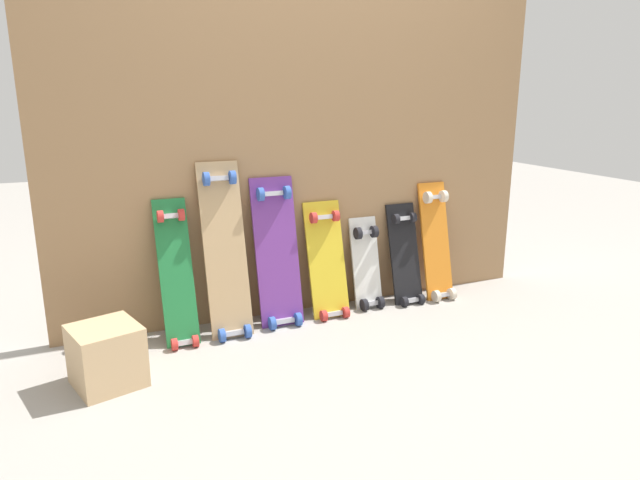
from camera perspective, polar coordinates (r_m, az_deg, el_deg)
The scene contains 10 objects.
ground_plane at distance 3.33m, azimuth -0.47°, elevation -7.02°, with size 12.00×12.00×0.00m, color #9E9991.
plywood_wall_panel at distance 3.17m, azimuth -1.00°, elevation 9.36°, with size 2.81×0.04×1.88m, color #99724C.
skateboard_green at distance 2.95m, azimuth -14.11°, elevation -3.81°, with size 0.17×0.30×0.78m.
skateboard_natural at distance 2.97m, azimuth -9.41°, elevation -1.58°, with size 0.22×0.30×0.95m.
skateboard_purple at distance 3.08m, azimuth -4.26°, elevation -1.75°, with size 0.24×0.25×0.85m.
skateboard_yellow at distance 3.20m, azimuth 0.74°, elevation -2.56°, with size 0.22×0.25×0.70m.
skateboard_white at distance 3.35m, azimuth 4.70°, elevation -2.79°, with size 0.17×0.20×0.58m.
skateboard_black at distance 3.45m, azimuth 8.54°, elevation -1.93°, with size 0.19×0.23×0.65m.
skateboard_orange at distance 3.54m, azimuth 11.59°, elevation -0.60°, with size 0.18×0.25×0.76m.
wooden_crate at distance 2.65m, azimuth -20.55°, elevation -10.78°, with size 0.27×0.27×0.27m, color tan.
Camera 1 is at (-1.18, -2.86, 1.23)m, focal length 32.02 mm.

